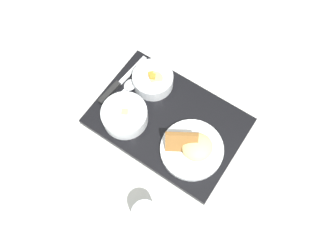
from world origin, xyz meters
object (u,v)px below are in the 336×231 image
object	(u,v)px
bowl_soup	(125,115)
knife	(114,88)
bowl_salad	(153,79)
plate_main	(192,148)
glass_water	(146,216)
spoon	(126,89)

from	to	relation	value
bowl_soup	knife	size ratio (longest dim) A/B	0.63
bowl_salad	plate_main	size ratio (longest dim) A/B	0.69
bowl_salad	glass_water	distance (m)	0.39
bowl_soup	plate_main	world-z (taller)	plate_main
plate_main	spoon	world-z (taller)	plate_main
knife	glass_water	xyz separation A→B (m)	(0.27, -0.27, 0.01)
bowl_soup	glass_water	world-z (taller)	glass_water
bowl_salad	plate_main	distance (m)	0.24
spoon	glass_water	world-z (taller)	glass_water
bowl_soup	plate_main	distance (m)	0.21
bowl_soup	plate_main	bearing A→B (deg)	3.07
plate_main	glass_water	xyz separation A→B (m)	(-0.02, -0.21, 0.00)
plate_main	glass_water	distance (m)	0.22
spoon	bowl_soup	bearing A→B (deg)	-139.56
bowl_salad	bowl_soup	size ratio (longest dim) A/B	0.93
plate_main	knife	distance (m)	0.29
bowl_salad	plate_main	world-z (taller)	plate_main
spoon	bowl_salad	bearing A→B (deg)	-36.23
knife	plate_main	bearing A→B (deg)	-91.83
knife	spoon	distance (m)	0.04
bowl_salad	spoon	size ratio (longest dim) A/B	0.90
bowl_salad	glass_water	xyz separation A→B (m)	(0.18, -0.34, -0.01)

